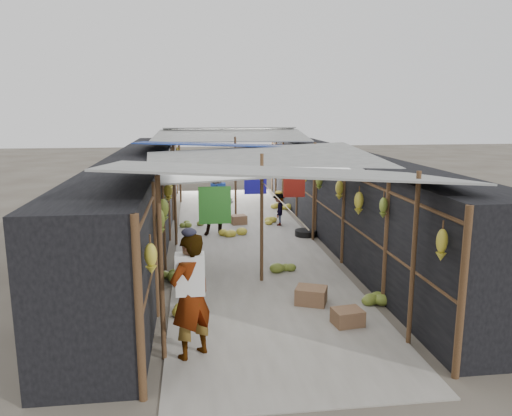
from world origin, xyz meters
name	(u,v)px	position (x,y,z in m)	size (l,w,h in m)	color
ground	(290,351)	(0.00, 0.00, 0.00)	(80.00, 80.00, 0.00)	#6B6356
aisle_slab	(244,237)	(0.00, 6.50, 0.01)	(3.60, 16.00, 0.02)	#9E998E
stall_left	(141,199)	(-2.70, 6.50, 1.15)	(1.40, 15.00, 2.30)	black
stall_right	(341,194)	(2.70, 6.50, 1.15)	(1.40, 15.00, 2.30)	black
crate_near	(348,318)	(1.09, 0.72, 0.14)	(0.46, 0.37, 0.28)	#886045
crate_mid	(311,296)	(0.71, 1.67, 0.16)	(0.53, 0.43, 0.32)	#886045
crate_back	(239,220)	(0.01, 8.10, 0.14)	(0.45, 0.37, 0.29)	#886045
black_basin	(305,233)	(1.70, 6.44, 0.09)	(0.59, 0.59, 0.18)	black
vendor_elderly	(191,296)	(-1.41, 0.00, 0.90)	(0.66, 0.43, 1.81)	silver
shopper_blue	(218,204)	(-0.66, 6.89, 0.87)	(0.85, 0.66, 1.74)	#2257AA
vendor_seated	(279,209)	(1.18, 7.78, 0.50)	(0.65, 0.37, 1.00)	#504C45
market_canopy	(243,148)	(0.03, 6.82, 2.41)	(5.62, 15.20, 2.77)	brown
hanging_bananas	(244,176)	(0.03, 6.66, 1.67)	(3.96, 14.32, 0.73)	gold
floor_bananas	(256,247)	(0.14, 5.05, 0.15)	(4.09, 9.33, 0.35)	olive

